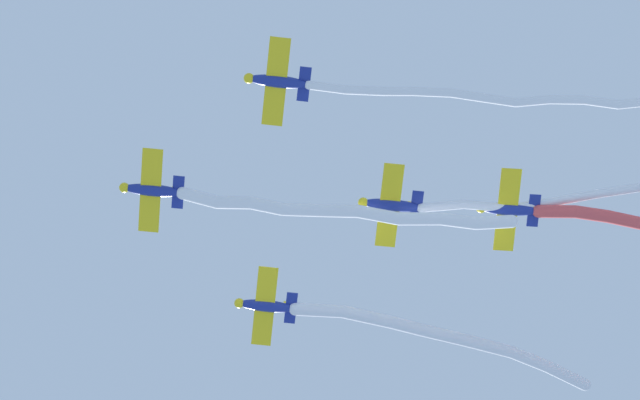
# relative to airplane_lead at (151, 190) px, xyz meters

# --- Properties ---
(airplane_lead) EXTENTS (6.31, 4.80, 1.56)m
(airplane_lead) POSITION_rel_airplane_lead_xyz_m (0.00, 0.00, 0.00)
(airplane_lead) COLOR navy
(smoke_trail_lead) EXTENTS (7.30, 23.09, 3.32)m
(smoke_trail_lead) POSITION_rel_airplane_lead_xyz_m (-3.42, -13.22, -1.56)
(smoke_trail_lead) COLOR white
(airplane_left_wing) EXTENTS (6.31, 4.80, 1.56)m
(airplane_left_wing) POSITION_rel_airplane_lead_xyz_m (-10.41, -5.89, -0.40)
(airplane_left_wing) COLOR navy
(smoke_trail_left_wing) EXTENTS (7.82, 22.84, 3.25)m
(smoke_trail_left_wing) POSITION_rel_airplane_lead_xyz_m (-14.28, -19.21, -1.94)
(smoke_trail_left_wing) COLOR white
(airplane_right_wing) EXTENTS (6.31, 4.80, 1.56)m
(airplane_right_wing) POSITION_rel_airplane_lead_xyz_m (5.89, -10.40, 0.30)
(airplane_right_wing) COLOR navy
(smoke_trail_right_wing) EXTENTS (2.30, 24.41, 4.04)m
(smoke_trail_right_wing) POSITION_rel_airplane_lead_xyz_m (4.64, -24.28, 1.85)
(smoke_trail_right_wing) COLOR white
(airplane_slot) EXTENTS (6.31, 4.80, 1.56)m
(airplane_slot) POSITION_rel_airplane_lead_xyz_m (-4.52, -16.29, -0.20)
(airplane_slot) COLOR navy
(smoke_trail_slot) EXTENTS (8.21, 18.06, 3.52)m
(smoke_trail_slot) POSITION_rel_airplane_lead_xyz_m (-8.45, -27.30, 1.00)
(smoke_trail_slot) COLOR white
(airplane_trail) EXTENTS (6.31, 4.82, 1.56)m
(airplane_trail) POSITION_rel_airplane_lead_xyz_m (-6.77, -24.44, 0.40)
(airplane_trail) COLOR navy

